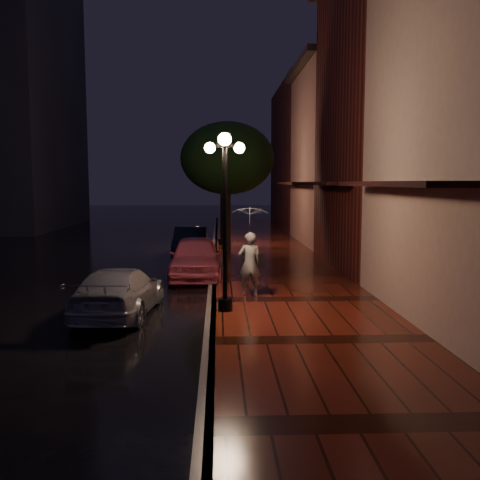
% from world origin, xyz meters
% --- Properties ---
extents(ground, '(120.00, 120.00, 0.00)m').
position_xyz_m(ground, '(0.00, 0.00, 0.00)').
color(ground, black).
rests_on(ground, ground).
extents(sidewalk, '(4.50, 60.00, 0.15)m').
position_xyz_m(sidewalk, '(2.25, 0.00, 0.07)').
color(sidewalk, '#4B1A0D').
rests_on(sidewalk, ground).
extents(curb, '(0.25, 60.00, 0.15)m').
position_xyz_m(curb, '(0.00, 0.00, 0.07)').
color(curb, '#595451').
rests_on(curb, ground).
extents(storefront_mid, '(5.00, 8.00, 11.00)m').
position_xyz_m(storefront_mid, '(7.00, 2.00, 5.50)').
color(storefront_mid, '#511914').
rests_on(storefront_mid, ground).
extents(storefront_far, '(5.00, 8.00, 9.00)m').
position_xyz_m(storefront_far, '(7.00, 10.00, 4.50)').
color(storefront_far, '#8C5951').
rests_on(storefront_far, ground).
extents(storefront_extra, '(5.00, 12.00, 10.00)m').
position_xyz_m(storefront_extra, '(7.00, 20.00, 5.00)').
color(storefront_extra, '#511914').
rests_on(storefront_extra, ground).
extents(streetlamp_near, '(0.96, 0.36, 4.31)m').
position_xyz_m(streetlamp_near, '(0.35, -5.00, 2.60)').
color(streetlamp_near, black).
rests_on(streetlamp_near, sidewalk).
extents(streetlamp_far, '(0.96, 0.36, 4.31)m').
position_xyz_m(streetlamp_far, '(0.35, 9.00, 2.60)').
color(streetlamp_far, black).
rests_on(streetlamp_far, sidewalk).
extents(street_tree, '(4.16, 4.16, 5.80)m').
position_xyz_m(street_tree, '(0.61, 5.99, 4.24)').
color(street_tree, black).
rests_on(street_tree, sidewalk).
extents(pink_car, '(1.74, 4.27, 1.45)m').
position_xyz_m(pink_car, '(-0.60, 0.37, 0.72)').
color(pink_car, '#D3576D').
rests_on(pink_car, ground).
extents(navy_car, '(1.42, 4.03, 1.33)m').
position_xyz_m(navy_car, '(-1.03, 5.63, 0.66)').
color(navy_car, black).
rests_on(navy_car, ground).
extents(silver_car, '(1.97, 4.24, 1.20)m').
position_xyz_m(silver_car, '(-2.27, -4.77, 0.60)').
color(silver_car, '#97979E').
rests_on(silver_car, ground).
extents(woman_with_umbrella, '(1.03, 1.05, 2.49)m').
position_xyz_m(woman_with_umbrella, '(1.06, -3.30, 1.80)').
color(woman_with_umbrella, white).
rests_on(woman_with_umbrella, sidewalk).
extents(parking_meter, '(0.12, 0.10, 1.17)m').
position_xyz_m(parking_meter, '(1.00, -0.96, 0.86)').
color(parking_meter, black).
rests_on(parking_meter, sidewalk).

